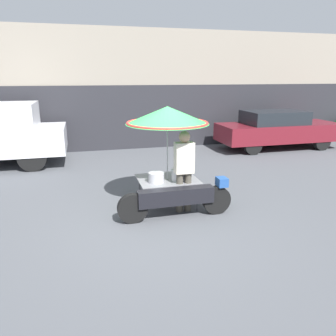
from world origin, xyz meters
name	(u,v)px	position (x,y,z in m)	size (l,w,h in m)	color
ground_plane	(159,220)	(0.00, 0.00, 0.00)	(36.00, 36.00, 0.00)	#4C4F54
shopfront_building	(114,90)	(0.00, 7.67, 2.20)	(28.00, 2.06, 4.42)	gray
vendor_motorcycle_cart	(169,133)	(0.36, 0.60, 1.61)	(2.31, 1.71, 2.15)	black
vendor_person	(184,167)	(0.60, 0.32, 0.96)	(0.38, 0.23, 1.69)	#4C473D
parked_car	(277,129)	(5.93, 5.27, 0.76)	(4.69, 1.67, 1.46)	black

